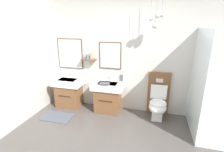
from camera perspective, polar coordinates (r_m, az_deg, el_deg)
name	(u,v)px	position (r m, az deg, el deg)	size (l,w,h in m)	color
wall_back	(136,55)	(3.83, 8.36, 7.19)	(4.67, 0.52, 2.69)	beige
bath_mat	(57,117)	(4.07, -18.28, -13.12)	(0.68, 0.44, 0.01)	#474C56
vanity_sink_left	(69,91)	(4.36, -14.52, -5.16)	(0.72, 0.50, 0.71)	brown
tap_on_left_sink	(71,74)	(4.37, -13.77, 0.56)	(0.03, 0.13, 0.11)	silver
vanity_sink_right	(108,96)	(3.98, -1.38, -6.80)	(0.72, 0.50, 0.71)	brown
tap_on_right_sink	(110,77)	(3.99, -0.69, -0.52)	(0.03, 0.13, 0.11)	silver
toilet	(158,101)	(3.85, 15.47, -8.41)	(0.48, 0.62, 1.00)	brown
toothbrush_cup	(61,74)	(4.51, -16.97, 0.64)	(0.07, 0.07, 0.21)	silver
soap_dispenser	(122,78)	(3.92, 3.38, -0.66)	(0.06, 0.06, 0.20)	#4C4C51
folded_hand_towel	(104,84)	(3.72, -2.65, -2.67)	(0.22, 0.16, 0.04)	#47474C
shower_tray	(210,114)	(3.71, 30.69, -11.08)	(1.01, 1.03, 1.95)	white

